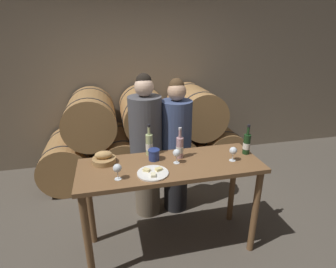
# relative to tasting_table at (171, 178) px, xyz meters

# --- Properties ---
(ground_plane) EXTENTS (10.00, 10.00, 0.00)m
(ground_plane) POSITION_rel_tasting_table_xyz_m (0.00, 0.00, -0.81)
(ground_plane) COLOR #564F44
(stone_wall_back) EXTENTS (10.00, 0.12, 3.20)m
(stone_wall_back) POSITION_rel_tasting_table_xyz_m (0.00, 2.20, 0.79)
(stone_wall_back) COLOR gray
(stone_wall_back) RESTS_ON ground_plane
(barrel_stack) EXTENTS (3.02, 0.98, 1.32)m
(barrel_stack) POSITION_rel_tasting_table_xyz_m (0.00, 1.60, -0.20)
(barrel_stack) COLOR #A87A47
(barrel_stack) RESTS_ON ground_plane
(tasting_table) EXTENTS (1.68, 0.60, 0.96)m
(tasting_table) POSITION_rel_tasting_table_xyz_m (0.00, 0.00, 0.00)
(tasting_table) COLOR brown
(tasting_table) RESTS_ON ground_plane
(person_left) EXTENTS (0.36, 0.36, 1.69)m
(person_left) POSITION_rel_tasting_table_xyz_m (-0.14, 0.62, 0.05)
(person_left) COLOR #756651
(person_left) RESTS_ON ground_plane
(person_right) EXTENTS (0.35, 0.35, 1.63)m
(person_right) POSITION_rel_tasting_table_xyz_m (0.21, 0.62, 0.02)
(person_right) COLOR #232326
(person_right) RESTS_ON ground_plane
(wine_bottle_red) EXTENTS (0.07, 0.07, 0.30)m
(wine_bottle_red) POSITION_rel_tasting_table_xyz_m (0.78, 0.05, 0.25)
(wine_bottle_red) COLOR #193819
(wine_bottle_red) RESTS_ON tasting_table
(wine_bottle_white) EXTENTS (0.07, 0.07, 0.31)m
(wine_bottle_white) POSITION_rel_tasting_table_xyz_m (-0.16, 0.24, 0.26)
(wine_bottle_white) COLOR #ADBC7F
(wine_bottle_white) RESTS_ON tasting_table
(wine_bottle_rose) EXTENTS (0.07, 0.07, 0.31)m
(wine_bottle_rose) POSITION_rel_tasting_table_xyz_m (0.11, 0.11, 0.26)
(wine_bottle_rose) COLOR #BC8E93
(wine_bottle_rose) RESTS_ON tasting_table
(blue_crock) EXTENTS (0.11, 0.11, 0.11)m
(blue_crock) POSITION_rel_tasting_table_xyz_m (-0.14, 0.12, 0.21)
(blue_crock) COLOR navy
(blue_crock) RESTS_ON tasting_table
(bread_basket) EXTENTS (0.22, 0.22, 0.12)m
(bread_basket) POSITION_rel_tasting_table_xyz_m (-0.60, 0.17, 0.19)
(bread_basket) COLOR #A87F4C
(bread_basket) RESTS_ON tasting_table
(cheese_plate) EXTENTS (0.27, 0.27, 0.04)m
(cheese_plate) POSITION_rel_tasting_table_xyz_m (-0.19, -0.14, 0.16)
(cheese_plate) COLOR white
(cheese_plate) RESTS_ON tasting_table
(wine_glass_far_left) EXTENTS (0.07, 0.07, 0.14)m
(wine_glass_far_left) POSITION_rel_tasting_table_xyz_m (-0.49, -0.16, 0.25)
(wine_glass_far_left) COLOR white
(wine_glass_far_left) RESTS_ON tasting_table
(wine_glass_left) EXTENTS (0.07, 0.07, 0.14)m
(wine_glass_left) POSITION_rel_tasting_table_xyz_m (0.05, 0.01, 0.25)
(wine_glass_left) COLOR white
(wine_glass_left) RESTS_ON tasting_table
(wine_glass_center) EXTENTS (0.07, 0.07, 0.14)m
(wine_glass_center) POSITION_rel_tasting_table_xyz_m (0.58, -0.07, 0.25)
(wine_glass_center) COLOR white
(wine_glass_center) RESTS_ON tasting_table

